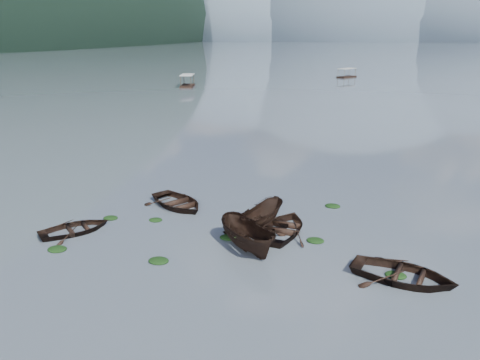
% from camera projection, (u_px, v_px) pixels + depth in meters
% --- Properties ---
extents(ground_plane, '(2400.00, 2400.00, 0.00)m').
position_uv_depth(ground_plane, '(157.00, 303.00, 20.25)').
color(ground_plane, '#4E5761').
extents(haze_mtn_a, '(520.00, 520.00, 280.00)m').
position_uv_depth(haze_mtn_a, '(250.00, 39.00, 913.60)').
color(haze_mtn_a, '#475666').
rests_on(haze_mtn_a, ground).
extents(haze_mtn_b, '(520.00, 520.00, 340.00)m').
position_uv_depth(haze_mtn_b, '(355.00, 40.00, 856.01)').
color(haze_mtn_b, '#475666').
rests_on(haze_mtn_b, ground).
extents(haze_mtn_c, '(520.00, 520.00, 260.00)m').
position_uv_depth(haze_mtn_c, '(475.00, 40.00, 798.42)').
color(haze_mtn_c, '#475666').
rests_on(haze_mtn_c, ground).
extents(rowboat_1, '(4.75, 4.93, 0.83)m').
position_uv_depth(rowboat_1, '(75.00, 232.00, 27.48)').
color(rowboat_1, black).
rests_on(rowboat_1, ground).
extents(rowboat_2, '(4.63, 4.51, 1.81)m').
position_uv_depth(rowboat_2, '(248.00, 249.00, 25.30)').
color(rowboat_2, black).
rests_on(rowboat_2, ground).
extents(rowboat_3, '(3.78, 5.01, 0.98)m').
position_uv_depth(rowboat_3, '(284.00, 232.00, 27.46)').
color(rowboat_3, black).
rests_on(rowboat_3, ground).
extents(rowboat_4, '(5.46, 4.39, 1.01)m').
position_uv_depth(rowboat_4, '(403.00, 280.00, 22.12)').
color(rowboat_4, black).
rests_on(rowboat_4, ground).
extents(rowboat_6, '(5.88, 5.47, 0.99)m').
position_uv_depth(rowboat_6, '(178.00, 206.00, 31.57)').
color(rowboat_6, black).
rests_on(rowboat_6, ground).
extents(rowboat_7, '(4.90, 4.77, 0.83)m').
position_uv_depth(rowboat_7, '(254.00, 231.00, 27.63)').
color(rowboat_7, black).
rests_on(rowboat_7, ground).
extents(rowboat_8, '(2.68, 4.31, 1.56)m').
position_uv_depth(rowboat_8, '(261.00, 226.00, 28.41)').
color(rowboat_8, black).
rests_on(rowboat_8, ground).
extents(weed_clump_0, '(1.07, 0.88, 0.23)m').
position_uv_depth(weed_clump_0, '(57.00, 250.00, 25.21)').
color(weed_clump_0, black).
rests_on(weed_clump_0, ground).
extents(weed_clump_1, '(0.99, 0.79, 0.22)m').
position_uv_depth(weed_clump_1, '(228.00, 238.00, 26.65)').
color(weed_clump_1, black).
rests_on(weed_clump_1, ground).
extents(weed_clump_2, '(1.08, 0.86, 0.23)m').
position_uv_depth(weed_clump_2, '(159.00, 262.00, 23.92)').
color(weed_clump_2, black).
rests_on(weed_clump_2, ground).
extents(weed_clump_3, '(1.01, 0.85, 0.22)m').
position_uv_depth(weed_clump_3, '(315.00, 241.00, 26.26)').
color(weed_clump_3, black).
rests_on(weed_clump_3, ground).
extents(weed_clump_4, '(1.03, 0.82, 0.21)m').
position_uv_depth(weed_clump_4, '(396.00, 276.00, 22.51)').
color(weed_clump_4, black).
rests_on(weed_clump_4, ground).
extents(weed_clump_5, '(0.95, 0.77, 0.20)m').
position_uv_depth(weed_clump_5, '(111.00, 219.00, 29.49)').
color(weed_clump_5, black).
rests_on(weed_clump_5, ground).
extents(weed_clump_6, '(0.87, 0.72, 0.18)m').
position_uv_depth(weed_clump_6, '(156.00, 220.00, 29.19)').
color(weed_clump_6, black).
rests_on(weed_clump_6, ground).
extents(weed_clump_7, '(1.03, 0.83, 0.23)m').
position_uv_depth(weed_clump_7, '(333.00, 207.00, 31.50)').
color(weed_clump_7, black).
rests_on(weed_clump_7, ground).
extents(pontoon_left, '(4.51, 7.05, 2.51)m').
position_uv_depth(pontoon_left, '(188.00, 87.00, 102.09)').
color(pontoon_left, black).
rests_on(pontoon_left, ground).
extents(pontoon_centre, '(4.97, 6.36, 2.26)m').
position_uv_depth(pontoon_centre, '(346.00, 78.00, 123.38)').
color(pontoon_centre, black).
rests_on(pontoon_centre, ground).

